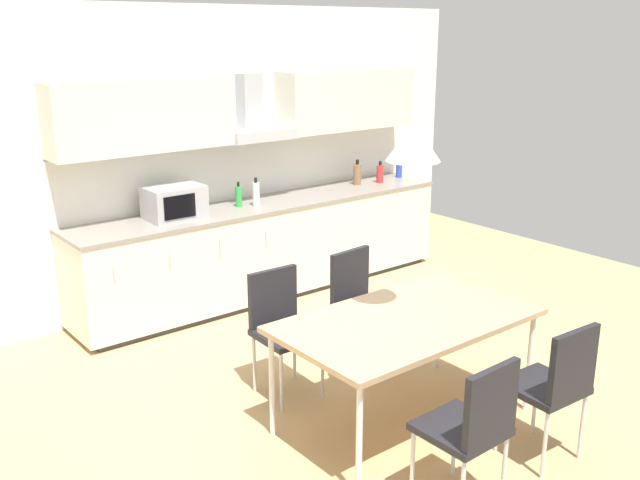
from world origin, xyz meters
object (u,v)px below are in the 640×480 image
at_px(bottle_green, 239,196).
at_px(bottle_blue, 399,169).
at_px(chair_far_right, 359,296).
at_px(bottle_white, 256,194).
at_px(bottle_brown, 357,174).
at_px(chair_near_right, 556,379).
at_px(pendant_lamp, 414,142).
at_px(microwave, 174,202).
at_px(bottle_red, 380,173).
at_px(chair_far_left, 281,320).
at_px(chair_near_left, 474,421).
at_px(dining_table, 407,323).

relative_size(bottle_green, bottle_blue, 1.13).
bearing_deg(chair_far_right, bottle_white, 84.14).
distance_m(bottle_brown, chair_near_right, 3.76).
height_order(chair_far_right, pendant_lamp, pendant_lamp).
relative_size(microwave, bottle_blue, 2.38).
bearing_deg(bottle_red, chair_far_left, -146.26).
height_order(microwave, bottle_green, microwave).
relative_size(bottle_blue, chair_near_right, 0.23).
height_order(bottle_blue, chair_near_left, bottle_blue).
distance_m(microwave, bottle_green, 0.65).
bearing_deg(pendant_lamp, chair_near_left, -113.27).
xyz_separation_m(bottle_white, bottle_brown, (1.33, 0.11, -0.00)).
bearing_deg(bottle_brown, pendant_lamp, -125.83).
xyz_separation_m(bottle_green, bottle_red, (1.73, -0.03, -0.00)).
relative_size(dining_table, chair_far_right, 1.86).
distance_m(chair_near_right, pendant_lamp, 1.59).
height_order(bottle_blue, chair_near_right, bottle_blue).
height_order(dining_table, chair_near_left, chair_near_left).
xyz_separation_m(bottle_red, chair_far_left, (-2.47, -1.65, -0.46)).
height_order(microwave, chair_near_right, microwave).
bearing_deg(pendant_lamp, chair_near_right, -66.97).
relative_size(bottle_white, pendant_lamp, 0.82).
bearing_deg(dining_table, microwave, 96.19).
distance_m(microwave, bottle_red, 2.38).
relative_size(chair_far_left, pendant_lamp, 2.72).
bearing_deg(bottle_red, chair_far_right, -136.71).
bearing_deg(dining_table, bottle_brown, 54.17).
bearing_deg(chair_far_right, pendant_lamp, -112.91).
xyz_separation_m(microwave, bottle_white, (0.80, -0.06, -0.03)).
bearing_deg(bottle_blue, chair_near_right, -121.65).
height_order(bottle_green, chair_near_right, bottle_green).
xyz_separation_m(chair_far_left, chair_far_right, (0.72, -0.00, 0.00)).
height_order(bottle_green, bottle_red, bottle_green).
bearing_deg(pendant_lamp, dining_table, 123.69).
relative_size(bottle_white, bottle_green, 1.15).
bearing_deg(bottle_blue, chair_far_right, -140.70).
relative_size(dining_table, pendant_lamp, 5.06).
height_order(chair_near_right, chair_far_right, same).
height_order(bottle_brown, chair_near_right, bottle_brown).
bearing_deg(chair_near_right, bottle_white, 87.17).
bearing_deg(bottle_green, chair_far_right, -90.71).
bearing_deg(bottle_white, chair_near_right, -92.83).
bearing_deg(bottle_brown, chair_far_right, -130.97).
height_order(bottle_white, dining_table, bottle_white).
distance_m(bottle_brown, pendant_lamp, 3.28).
relative_size(bottle_blue, chair_far_left, 0.23).
height_order(bottle_white, chair_far_left, bottle_white).
bearing_deg(bottle_blue, pendant_lamp, -133.80).
xyz_separation_m(bottle_blue, chair_near_right, (-2.10, -3.41, -0.45)).
distance_m(bottle_brown, chair_far_left, 2.85).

